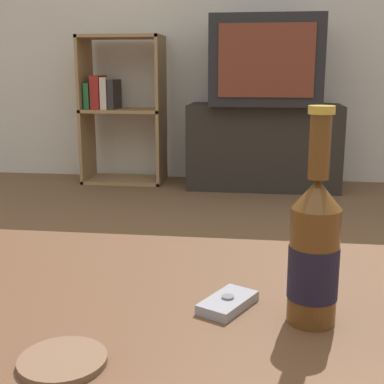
{
  "coord_description": "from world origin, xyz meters",
  "views": [
    {
      "loc": [
        0.25,
        -0.62,
        0.73
      ],
      "look_at": [
        0.12,
        0.34,
        0.51
      ],
      "focal_mm": 50.0,
      "sensor_mm": 36.0,
      "label": 1
    }
  ],
  "objects_px": {
    "tv_stand": "(264,146)",
    "bookshelf": "(118,106)",
    "cell_phone": "(228,303)",
    "beer_bottle": "(314,251)",
    "television": "(266,61)"
  },
  "relations": [
    {
      "from": "tv_stand",
      "to": "bookshelf",
      "type": "xyz_separation_m",
      "value": [
        -0.95,
        0.06,
        0.24
      ]
    },
    {
      "from": "cell_phone",
      "to": "beer_bottle",
      "type": "bearing_deg",
      "value": 12.95
    },
    {
      "from": "tv_stand",
      "to": "bookshelf",
      "type": "bearing_deg",
      "value": 176.61
    },
    {
      "from": "bookshelf",
      "to": "beer_bottle",
      "type": "xyz_separation_m",
      "value": [
        1.02,
        -2.77,
        0.01
      ]
    },
    {
      "from": "bookshelf",
      "to": "tv_stand",
      "type": "bearing_deg",
      "value": -3.39
    },
    {
      "from": "bookshelf",
      "to": "cell_phone",
      "type": "height_order",
      "value": "bookshelf"
    },
    {
      "from": "bookshelf",
      "to": "beer_bottle",
      "type": "bearing_deg",
      "value": -69.85
    },
    {
      "from": "tv_stand",
      "to": "television",
      "type": "relative_size",
      "value": 1.44
    },
    {
      "from": "television",
      "to": "bookshelf",
      "type": "height_order",
      "value": "television"
    },
    {
      "from": "tv_stand",
      "to": "beer_bottle",
      "type": "relative_size",
      "value": 3.35
    },
    {
      "from": "beer_bottle",
      "to": "television",
      "type": "bearing_deg",
      "value": 91.39
    },
    {
      "from": "bookshelf",
      "to": "cell_phone",
      "type": "xyz_separation_m",
      "value": [
        0.91,
        -2.74,
        -0.08
      ]
    },
    {
      "from": "tv_stand",
      "to": "cell_phone",
      "type": "distance_m",
      "value": 2.69
    },
    {
      "from": "television",
      "to": "cell_phone",
      "type": "xyz_separation_m",
      "value": [
        -0.04,
        -2.68,
        -0.36
      ]
    },
    {
      "from": "television",
      "to": "beer_bottle",
      "type": "distance_m",
      "value": 2.72
    }
  ]
}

